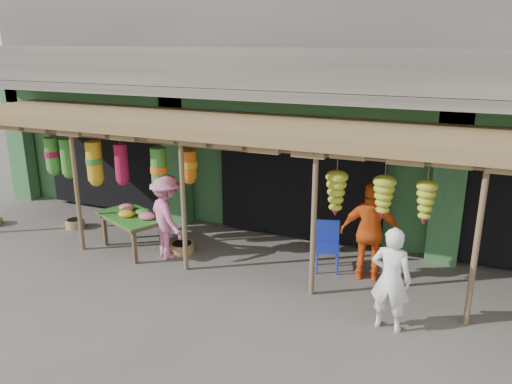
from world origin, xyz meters
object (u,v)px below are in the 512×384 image
at_px(blue_chair, 327,243).
at_px(person_vendor, 371,232).
at_px(person_shopper, 167,217).
at_px(person_front, 391,279).
at_px(flower_table, 133,217).

height_order(blue_chair, person_vendor, person_vendor).
height_order(person_vendor, person_shopper, person_vendor).
distance_m(blue_chair, person_shopper, 3.21).
bearing_deg(person_front, blue_chair, -44.13).
xyz_separation_m(person_vendor, person_shopper, (-3.93, -0.58, -0.05)).
bearing_deg(person_front, flower_table, -4.37).
bearing_deg(blue_chair, flower_table, 173.94).
xyz_separation_m(blue_chair, person_vendor, (0.82, -0.14, 0.39)).
relative_size(flower_table, person_shopper, 1.00).
relative_size(person_vendor, person_shopper, 1.06).
relative_size(blue_chair, person_front, 0.57).
relative_size(blue_chair, person_vendor, 0.51).
bearing_deg(blue_chair, person_shopper, 176.95).
distance_m(person_vendor, person_shopper, 3.97).
height_order(blue_chair, person_shopper, person_shopper).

